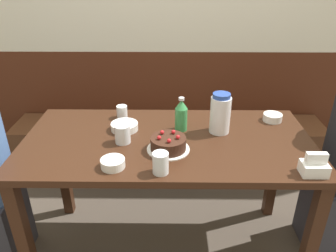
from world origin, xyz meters
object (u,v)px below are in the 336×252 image
Objects in this scene: soju_bottle at (181,115)px; napkin_holder at (314,167)px; bench_seat at (169,147)px; glass_water_tall at (123,134)px; bowl_side_dish at (273,117)px; glass_tumbler_short at (161,163)px; bowl_soup_white at (113,163)px; bowl_rice_small at (124,126)px; birthday_cake at (168,144)px; water_pitcher at (220,114)px; glass_shot_small at (122,112)px.

soju_bottle reaches higher than napkin_holder.
glass_water_tall is (-0.22, -0.86, 0.59)m from bench_seat.
bowl_side_dish is 0.81m from glass_tumbler_short.
bowl_rice_small is (0.01, 0.36, -0.00)m from bowl_soup_white.
bench_seat is at bearing 90.31° from birthday_cake.
bowl_side_dish is at bearing 22.73° from water_pitcher.
glass_shot_small is at bearing 162.90° from water_pitcher.
soju_bottle is 1.76× the size of bowl_side_dish.
water_pitcher is 2.97× the size of glass_shot_small.
bowl_soup_white is at bearing -150.31° from bowl_side_dish.
soju_bottle is at bearing 49.31° from bowl_soup_white.
glass_tumbler_short reaches higher than bowl_rice_small.
water_pitcher is 2.05× the size of bowl_side_dish.
glass_tumbler_short is 1.33× the size of glass_shot_small.
soju_bottle is 1.72× the size of bowl_soup_white.
napkin_holder is 1.01× the size of bowl_soup_white.
bowl_rice_small is 0.45m from glass_tumbler_short.
napkin_holder is (0.36, -0.38, -0.07)m from water_pitcher.
bowl_soup_white is 0.96m from bowl_side_dish.
water_pitcher reaches higher than glass_tumbler_short.
bowl_soup_white is at bearing -90.81° from bowl_rice_small.
bowl_rice_small reaches higher than bench_seat.
glass_shot_small is (-0.54, 0.17, -0.07)m from water_pitcher.
soju_bottle reaches higher than glass_tumbler_short.
water_pitcher is 2.30× the size of glass_water_tall.
birthday_cake is at bearing 162.81° from napkin_holder.
birthday_cake is 2.85× the size of glass_shot_small.
soju_bottle reaches higher than birthday_cake.
bowl_soup_white is at bearing -93.85° from glass_water_tall.
napkin_holder reaches higher than birthday_cake.
birthday_cake is at bearing -89.69° from bench_seat.
bowl_rice_small is (-0.51, 0.02, -0.09)m from water_pitcher.
glass_water_tall is (-0.82, -0.25, 0.03)m from bowl_side_dish.
soju_bottle is 1.93× the size of glass_tumbler_short.
soju_bottle is 1.28× the size of bowl_rice_small.
birthday_cake is at bearing 80.67° from glass_tumbler_short.
napkin_holder is at bearing -2.83° from bowl_soup_white.
glass_tumbler_short is (-0.10, -0.40, -0.04)m from soju_bottle.
bowl_rice_small is at bearing -77.74° from glass_shot_small.
bowl_side_dish is 1.45× the size of glass_shot_small.
bowl_rice_small is 1.38× the size of bowl_side_dish.
bowl_rice_small is at bearing 155.16° from napkin_holder.
soju_bottle is at bearing 76.32° from glass_tumbler_short.
bench_seat is 33.22× the size of glass_shot_small.
water_pitcher is at bearing 33.62° from bowl_soup_white.
napkin_holder is at bearing -86.27° from bowl_side_dish.
bench_seat is at bearing 65.19° from glass_shot_small.
birthday_cake reaches higher than bench_seat.
water_pitcher is 0.21m from soju_bottle.
napkin_holder is 1.05m from glass_shot_small.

